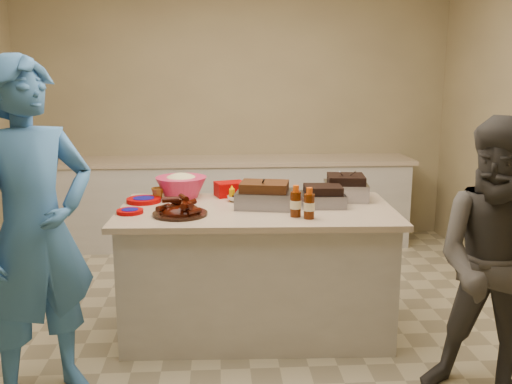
{
  "coord_description": "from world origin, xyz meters",
  "views": [
    {
      "loc": [
        -0.17,
        -3.57,
        1.78
      ],
      "look_at": [
        0.07,
        0.2,
        0.97
      ],
      "focal_mm": 40.0,
      "sensor_mm": 36.0,
      "label": 1
    }
  ],
  "objects": [
    {
      "name": "plastic_cup",
      "position": [
        -0.62,
        0.46,
        0.87
      ],
      "size": [
        0.09,
        0.09,
        0.09
      ],
      "primitive_type": "imported",
      "rotation": [
        0.0,
        0.0,
        -0.04
      ],
      "color": "#A1641D",
      "rests_on": "island"
    },
    {
      "name": "island",
      "position": [
        0.07,
        0.15,
        0.0
      ],
      "size": [
        1.88,
        1.04,
        0.87
      ],
      "primitive_type": null,
      "rotation": [
        0.0,
        0.0,
        -0.04
      ],
      "color": "beige",
      "rests_on": "ground"
    },
    {
      "name": "plate_stack_large",
      "position": [
        -0.7,
        0.38,
        0.87
      ],
      "size": [
        0.25,
        0.25,
        0.03
      ],
      "primitive_type": "cylinder",
      "rotation": [
        0.0,
        0.0,
        -0.04
      ],
      "color": "#930000",
      "rests_on": "island"
    },
    {
      "name": "bbq_bottle_a",
      "position": [
        0.31,
        -0.1,
        0.87
      ],
      "size": [
        0.07,
        0.07,
        0.2
      ],
      "primitive_type": "cylinder",
      "rotation": [
        0.0,
        0.0,
        -0.04
      ],
      "color": "#441804",
      "rests_on": "island"
    },
    {
      "name": "mac_cheese_dish",
      "position": [
        0.77,
        0.45,
        0.87
      ],
      "size": [
        0.3,
        0.24,
        0.07
      ],
      "primitive_type": "cube",
      "rotation": [
        0.0,
        0.0,
        -0.14
      ],
      "color": "yellow",
      "rests_on": "island"
    },
    {
      "name": "brisket_tray",
      "position": [
        0.53,
        0.18,
        0.87
      ],
      "size": [
        0.3,
        0.26,
        0.09
      ],
      "primitive_type": "cube",
      "rotation": [
        0.0,
        0.0,
        -0.05
      ],
      "color": "black",
      "rests_on": "island"
    },
    {
      "name": "room",
      "position": [
        0.0,
        0.0,
        0.0
      ],
      "size": [
        4.5,
        5.0,
        2.7
      ],
      "primitive_type": null,
      "color": "tan",
      "rests_on": "ground"
    },
    {
      "name": "basket_stack",
      "position": [
        -0.1,
        0.54,
        0.87
      ],
      "size": [
        0.24,
        0.21,
        0.1
      ],
      "primitive_type": "cube",
      "rotation": [
        0.0,
        0.0,
        0.29
      ],
      "color": "#930000",
      "rests_on": "island"
    },
    {
      "name": "sausage_plate",
      "position": [
        0.29,
        0.35,
        0.87
      ],
      "size": [
        0.35,
        0.35,
        0.06
      ],
      "primitive_type": "cylinder",
      "rotation": [
        0.0,
        0.0,
        -0.06
      ],
      "color": "silver",
      "rests_on": "island"
    },
    {
      "name": "pulled_pork_tray",
      "position": [
        0.13,
        0.17,
        0.87
      ],
      "size": [
        0.42,
        0.35,
        0.11
      ],
      "primitive_type": "cube",
      "rotation": [
        0.0,
        0.0,
        -0.2
      ],
      "color": "#47230F",
      "rests_on": "island"
    },
    {
      "name": "plate_stack_small",
      "position": [
        -0.75,
        0.06,
        0.87
      ],
      "size": [
        0.18,
        0.18,
        0.02
      ],
      "primitive_type": "cylinder",
      "rotation": [
        0.0,
        0.0,
        -0.04
      ],
      "color": "#930000",
      "rests_on": "island"
    },
    {
      "name": "mustard_bottle",
      "position": [
        -0.08,
        0.38,
        0.87
      ],
      "size": [
        0.04,
        0.04,
        0.12
      ],
      "primitive_type": "cylinder",
      "rotation": [
        0.0,
        0.0,
        -0.04
      ],
      "color": "#E39B00",
      "rests_on": "island"
    },
    {
      "name": "roasting_pan",
      "position": [
        0.73,
        0.38,
        0.87
      ],
      "size": [
        0.34,
        0.34,
        0.12
      ],
      "primitive_type": "cube",
      "rotation": [
        0.0,
        0.0,
        -0.12
      ],
      "color": "gray",
      "rests_on": "island"
    },
    {
      "name": "coleslaw_bowl",
      "position": [
        -0.45,
        0.53,
        0.87
      ],
      "size": [
        0.39,
        0.39,
        0.25
      ],
      "primitive_type": null,
      "rotation": [
        0.0,
        0.0,
        -0.04
      ],
      "color": "#C4224C",
      "rests_on": "island"
    },
    {
      "name": "bbq_bottle_b",
      "position": [
        0.38,
        -0.15,
        0.87
      ],
      "size": [
        0.07,
        0.07,
        0.2
      ],
      "primitive_type": "cylinder",
      "rotation": [
        0.0,
        0.0,
        -0.04
      ],
      "color": "#441804",
      "rests_on": "island"
    },
    {
      "name": "sauce_bowl",
      "position": [
        -0.05,
        0.36,
        0.87
      ],
      "size": [
        0.13,
        0.05,
        0.13
      ],
      "primitive_type": "imported",
      "rotation": [
        0.0,
        0.0,
        -0.04
      ],
      "color": "silver",
      "rests_on": "island"
    },
    {
      "name": "back_counter",
      "position": [
        0.0,
        2.2,
        0.45
      ],
      "size": [
        3.6,
        0.64,
        0.9
      ],
      "primitive_type": null,
      "color": "beige",
      "rests_on": "ground"
    },
    {
      "name": "rib_platter",
      "position": [
        -0.43,
        -0.01,
        0.87
      ],
      "size": [
        0.44,
        0.44,
        0.14
      ],
      "primitive_type": null,
      "rotation": [
        0.0,
        0.0,
        -0.3
      ],
      "color": "#3A0B03",
      "rests_on": "island"
    }
  ]
}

